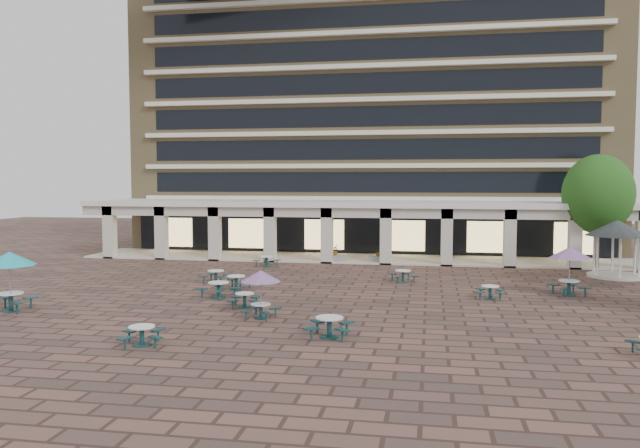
% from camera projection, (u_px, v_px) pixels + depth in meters
% --- Properties ---
extents(ground, '(120.00, 120.00, 0.00)m').
position_uv_depth(ground, '(328.00, 295.00, 32.37)').
color(ground, brown).
rests_on(ground, ground).
extents(apartment_building, '(40.00, 15.50, 25.20)m').
position_uv_depth(apartment_building, '(374.00, 107.00, 56.50)').
color(apartment_building, tan).
rests_on(apartment_building, ground).
extents(retail_arcade, '(42.00, 6.60, 4.40)m').
position_uv_depth(retail_arcade, '(360.00, 220.00, 46.69)').
color(retail_arcade, white).
rests_on(retail_arcade, ground).
extents(picnic_table_0, '(2.17, 2.17, 0.79)m').
position_uv_depth(picnic_table_0, '(218.00, 288.00, 31.62)').
color(picnic_table_0, '#164344').
rests_on(picnic_table_0, ground).
extents(picnic_table_1, '(1.90, 1.90, 0.71)m').
position_uv_depth(picnic_table_1, '(142.00, 334.00, 22.40)').
color(picnic_table_1, '#164344').
rests_on(picnic_table_1, ground).
extents(picnic_table_2, '(1.79, 1.79, 0.79)m').
position_uv_depth(picnic_table_2, '(329.00, 325.00, 23.51)').
color(picnic_table_2, '#164344').
rests_on(picnic_table_2, ground).
extents(picnic_table_4, '(2.34, 2.34, 2.70)m').
position_uv_depth(picnic_table_4, '(9.00, 261.00, 28.20)').
color(picnic_table_4, '#164344').
rests_on(picnic_table_4, ground).
extents(picnic_table_5, '(1.68, 1.68, 0.67)m').
position_uv_depth(picnic_table_5, '(245.00, 299.00, 29.17)').
color(picnic_table_5, '#164344').
rests_on(picnic_table_5, ground).
extents(picnic_table_6, '(1.79, 1.79, 2.07)m').
position_uv_depth(picnic_table_6, '(261.00, 278.00, 26.69)').
color(picnic_table_6, '#164344').
rests_on(picnic_table_6, ground).
extents(picnic_table_7, '(1.59, 1.59, 0.66)m').
position_uv_depth(picnic_table_7, '(490.00, 291.00, 31.27)').
color(picnic_table_7, '#164344').
rests_on(picnic_table_7, ground).
extents(picnic_table_8, '(1.88, 1.88, 0.75)m').
position_uv_depth(picnic_table_8, '(236.00, 281.00, 34.01)').
color(picnic_table_8, '#164344').
rests_on(picnic_table_8, ground).
extents(picnic_table_9, '(1.70, 1.70, 0.73)m').
position_uv_depth(picnic_table_9, '(216.00, 275.00, 36.15)').
color(picnic_table_9, '#164344').
rests_on(picnic_table_9, ground).
extents(picnic_table_11, '(2.16, 2.16, 2.50)m').
position_uv_depth(picnic_table_11, '(570.00, 254.00, 32.12)').
color(picnic_table_11, '#164344').
rests_on(picnic_table_11, ground).
extents(picnic_table_12, '(1.91, 1.91, 0.70)m').
position_uv_depth(picnic_table_12, '(267.00, 260.00, 43.20)').
color(picnic_table_12, '#164344').
rests_on(picnic_table_12, ground).
extents(picnic_table_13, '(1.86, 1.86, 0.69)m').
position_uv_depth(picnic_table_13, '(403.00, 275.00, 36.48)').
color(picnic_table_13, '#164344').
rests_on(picnic_table_13, ground).
extents(gazebo, '(3.74, 3.74, 3.48)m').
position_uv_depth(gazebo, '(617.00, 235.00, 38.13)').
color(gazebo, beige).
rests_on(gazebo, ground).
extents(tree_east_c, '(4.61, 4.61, 7.69)m').
position_uv_depth(tree_east_c, '(598.00, 194.00, 41.51)').
color(tree_east_c, '#3B2C17').
rests_on(tree_east_c, ground).
extents(planter_left, '(1.50, 0.72, 1.29)m').
position_uv_depth(planter_left, '(335.00, 255.00, 45.28)').
color(planter_left, gray).
rests_on(planter_left, ground).
extents(planter_right, '(1.50, 0.70, 1.14)m').
position_uv_depth(planter_right, '(378.00, 257.00, 44.74)').
color(planter_right, gray).
rests_on(planter_right, ground).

